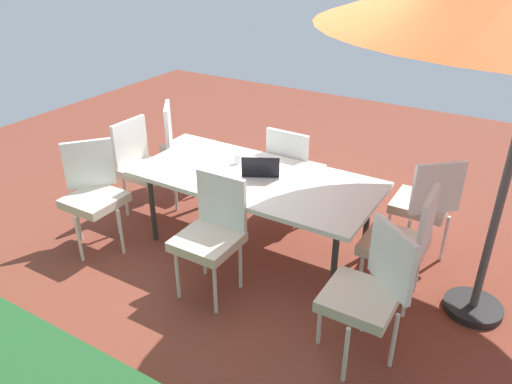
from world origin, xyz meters
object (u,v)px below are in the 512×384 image
(chair_northwest, at_px, (369,289))
(laptop, at_px, (261,171))
(chair_east, at_px, (143,163))
(chair_southeast, at_px, (183,142))
(chair_southwest, at_px, (425,202))
(chair_north, at_px, (212,231))
(chair_northeast, at_px, (93,191))
(chair_west, at_px, (403,240))
(cup, at_px, (238,159))
(dining_table, at_px, (256,182))
(chair_south, at_px, (294,168))

(chair_northwest, xyz_separation_m, laptop, (1.26, -0.75, 0.24))
(chair_east, distance_m, chair_southeast, 0.67)
(chair_southwest, height_order, chair_north, same)
(chair_northeast, height_order, chair_west, same)
(cup, bearing_deg, chair_northeast, 38.80)
(dining_table, relative_size, chair_north, 2.16)
(chair_southwest, distance_m, laptop, 1.44)
(chair_southeast, distance_m, chair_south, 1.37)
(chair_northwest, height_order, chair_southeast, same)
(chair_southwest, distance_m, chair_northeast, 2.93)
(chair_southeast, height_order, chair_north, same)
(chair_north, bearing_deg, chair_east, 152.32)
(chair_northeast, distance_m, chair_west, 2.70)
(chair_southeast, relative_size, chair_north, 1.00)
(chair_north, bearing_deg, cup, 108.83)
(chair_southwest, distance_m, chair_southeast, 2.66)
(chair_south, bearing_deg, laptop, 92.56)
(dining_table, height_order, chair_west, chair_west)
(dining_table, xyz_separation_m, chair_south, (-0.02, -0.69, -0.14))
(chair_north, bearing_deg, laptop, 87.25)
(chair_southwest, height_order, cup, chair_southwest)
(chair_southwest, relative_size, chair_southeast, 1.00)
(chair_northeast, relative_size, chair_west, 1.00)
(chair_southeast, relative_size, laptop, 2.47)
(chair_southwest, relative_size, chair_northwest, 1.00)
(dining_table, bearing_deg, chair_east, -0.62)
(chair_southwest, relative_size, chair_west, 1.00)
(chair_southeast, height_order, chair_south, same)
(chair_northwest, xyz_separation_m, cup, (1.58, -0.88, 0.24))
(chair_east, distance_m, chair_south, 1.51)
(chair_northwest, xyz_separation_m, chair_south, (1.27, -1.42, 0.00))
(chair_southeast, bearing_deg, chair_west, -141.57)
(chair_southwest, xyz_separation_m, chair_southeast, (2.66, -0.02, 0.00))
(chair_west, bearing_deg, dining_table, -92.92)
(chair_east, relative_size, laptop, 2.47)
(chair_south, bearing_deg, chair_east, 28.03)
(chair_southeast, bearing_deg, chair_northwest, -154.58)
(chair_north, xyz_separation_m, cup, (0.29, -0.82, 0.24))
(chair_south, relative_size, chair_northeast, 1.00)
(dining_table, height_order, laptop, laptop)
(chair_northeast, bearing_deg, laptop, -22.46)
(dining_table, relative_size, chair_south, 2.16)
(chair_east, xyz_separation_m, cup, (-1.05, -0.14, 0.24))
(chair_southwest, bearing_deg, laptop, -14.86)
(chair_south, distance_m, chair_northeast, 1.90)
(dining_table, xyz_separation_m, cup, (0.29, -0.15, 0.09))
(chair_west, height_order, laptop, chair_west)
(chair_southwest, bearing_deg, chair_northeast, -14.31)
(chair_southeast, xyz_separation_m, chair_west, (-2.67, 0.71, 0.00))
(cup, bearing_deg, dining_table, 152.18)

